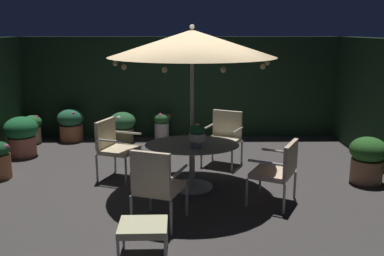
{
  "coord_description": "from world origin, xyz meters",
  "views": [
    {
      "loc": [
        0.11,
        -6.44,
        2.42
      ],
      "look_at": [
        0.21,
        -0.13,
        0.95
      ],
      "focal_mm": 39.4,
      "sensor_mm": 36.0,
      "label": 1
    }
  ],
  "objects": [
    {
      "name": "potted_plant_left_near",
      "position": [
        -3.25,
        2.58,
        0.34
      ],
      "size": [
        0.41,
        0.41,
        0.61
      ],
      "color": "tan",
      "rests_on": "ground_plane"
    },
    {
      "name": "potted_plant_back_right",
      "position": [
        3.04,
        0.01,
        0.41
      ],
      "size": [
        0.59,
        0.59,
        0.75
      ],
      "color": "#9E6E4D",
      "rests_on": "ground_plane"
    },
    {
      "name": "potted_plant_front_corner",
      "position": [
        -2.45,
        2.77,
        0.38
      ],
      "size": [
        0.58,
        0.58,
        0.72
      ],
      "color": "#A85E3E",
      "rests_on": "ground_plane"
    },
    {
      "name": "ground_plane",
      "position": [
        0.0,
        0.0,
        -0.01
      ],
      "size": [
        7.67,
        6.72,
        0.02
      ],
      "primitive_type": "cube",
      "color": "#423E3C"
    },
    {
      "name": "potted_plant_left_far",
      "position": [
        -0.43,
        2.77,
        0.34
      ],
      "size": [
        0.38,
        0.36,
        0.63
      ],
      "color": "beige",
      "rests_on": "ground_plane"
    },
    {
      "name": "potted_plant_back_left",
      "position": [
        -1.28,
        2.64,
        0.36
      ],
      "size": [
        0.58,
        0.58,
        0.66
      ],
      "color": "olive",
      "rests_on": "ground_plane"
    },
    {
      "name": "patio_umbrella",
      "position": [
        0.21,
        -0.19,
        2.23
      ],
      "size": [
        2.48,
        2.48,
        2.5
      ],
      "color": "#B5B6A3",
      "rests_on": "ground_plane"
    },
    {
      "name": "hedge_backdrop_rear",
      "position": [
        0.0,
        3.21,
        1.14
      ],
      "size": [
        7.67,
        0.3,
        2.28
      ],
      "primitive_type": "cube",
      "color": "#1A301C",
      "rests_on": "ground_plane"
    },
    {
      "name": "patio_chair_southeast",
      "position": [
        -0.26,
        -1.49,
        0.58
      ],
      "size": [
        0.73,
        0.75,
        1.02
      ],
      "color": "#B8B1A8",
      "rests_on": "ground_plane"
    },
    {
      "name": "potted_plant_right_near",
      "position": [
        -3.1,
        1.6,
        0.43
      ],
      "size": [
        0.64,
        0.64,
        0.78
      ],
      "color": "#B15F50",
      "rests_on": "ground_plane"
    },
    {
      "name": "patio_chair_north",
      "position": [
        1.42,
        -0.83,
        0.54
      ],
      "size": [
        0.79,
        0.82,
        0.92
      ],
      "color": "#B6AEA4",
      "rests_on": "ground_plane"
    },
    {
      "name": "patio_chair_east",
      "position": [
        -1.08,
        0.29,
        0.59
      ],
      "size": [
        0.74,
        0.77,
        0.98
      ],
      "color": "#B6B4A6",
      "rests_on": "ground_plane"
    },
    {
      "name": "potted_plant_right_far",
      "position": [
        -2.99,
        0.31,
        0.33
      ],
      "size": [
        0.36,
        0.36,
        0.63
      ],
      "color": "#AE6741",
      "rests_on": "ground_plane"
    },
    {
      "name": "patio_chair_northeast",
      "position": [
        0.81,
        1.04,
        0.56
      ],
      "size": [
        0.8,
        0.77,
        0.97
      ],
      "color": "#B7B7A6",
      "rests_on": "ground_plane"
    },
    {
      "name": "centerpiece_planter",
      "position": [
        0.28,
        -0.38,
        0.93
      ],
      "size": [
        0.25,
        0.25,
        0.36
      ],
      "color": "beige",
      "rests_on": "patio_dining_table"
    },
    {
      "name": "patio_dining_table",
      "position": [
        0.21,
        -0.19,
        0.55
      ],
      "size": [
        1.45,
        1.17,
        0.72
      ],
      "color": "#B4B4A7",
      "rests_on": "ground_plane"
    },
    {
      "name": "ottoman_footrest",
      "position": [
        -0.36,
        -2.25,
        0.34
      ],
      "size": [
        0.53,
        0.46,
        0.39
      ],
      "color": "#B7B4AC",
      "rests_on": "ground_plane"
    }
  ]
}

